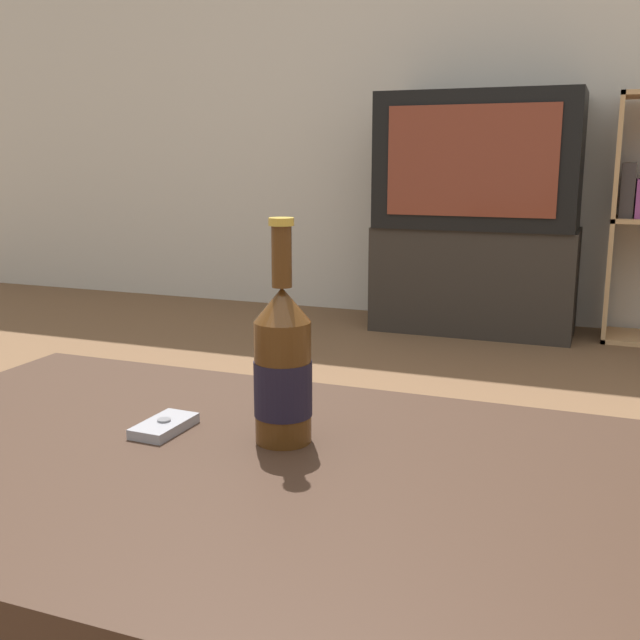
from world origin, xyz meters
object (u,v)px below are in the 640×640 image
tv_stand (474,279)px  television (479,161)px  beer_bottle (283,367)px  cell_phone (164,426)px

tv_stand → television: bearing=-90.0°
beer_bottle → cell_phone: bearing=-171.3°
television → cell_phone: size_ratio=8.92×
tv_stand → television: (-0.00, -0.00, 0.55)m
television → cell_phone: television is taller
television → cell_phone: 2.71m
tv_stand → television: 0.55m
cell_phone → tv_stand: bearing=92.6°
tv_stand → beer_bottle: beer_bottle is taller
television → tv_stand: bearing=90.0°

